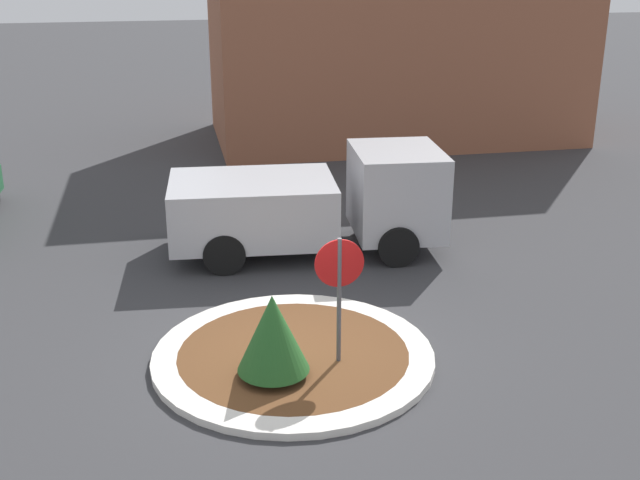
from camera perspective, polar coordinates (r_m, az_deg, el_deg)
The scene contains 6 objects.
ground_plane at distance 13.02m, azimuth -1.91°, elevation -8.48°, with size 120.00×120.00×0.00m, color #38383A.
traffic_island at distance 12.99m, azimuth -1.91°, elevation -8.24°, with size 4.52×4.52×0.12m.
stop_sign at distance 12.13m, azimuth 1.38°, elevation -2.80°, with size 0.76×0.07×2.17m.
island_shrub at distance 12.00m, azimuth -3.38°, elevation -6.61°, with size 1.10×1.10×1.33m.
utility_truck at distance 17.05m, azimuth -0.44°, elevation 2.72°, with size 5.87×2.74×2.19m.
storefront_building at distance 27.46m, azimuth 5.32°, elevation 14.63°, with size 11.86×6.07×7.07m.
Camera 1 is at (-1.76, -11.26, 6.30)m, focal length 45.00 mm.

